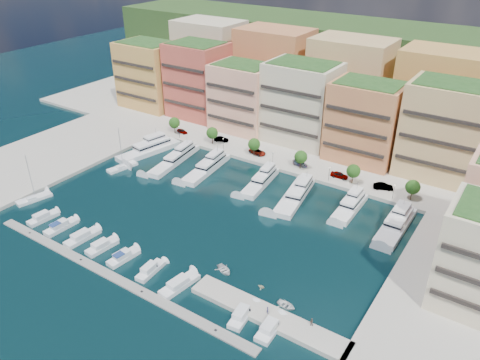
{
  "coord_description": "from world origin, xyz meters",
  "views": [
    {
      "loc": [
        60.98,
        -77.61,
        63.48
      ],
      "look_at": [
        2.37,
        10.18,
        6.0
      ],
      "focal_mm": 35.0,
      "sensor_mm": 36.0,
      "label": 1
    }
  ],
  "objects_px": {
    "yacht_3": "(262,180)",
    "tree_4": "(353,171)",
    "lamppost_3": "(329,172)",
    "cruiser_9": "(270,329)",
    "lamppost_4": "(394,190)",
    "cruiser_5": "(150,271)",
    "car_2": "(257,152)",
    "car_4": "(339,175)",
    "yacht_2": "(208,166)",
    "car_0": "(182,131)",
    "cruiser_3": "(102,247)",
    "cruiser_4": "(123,257)",
    "cruiser_6": "(179,285)",
    "lamppost_2": "(273,156)",
    "yacht_5": "(351,205)",
    "person_0": "(268,310)",
    "tree_1": "(212,133)",
    "tree_5": "(413,187)",
    "tender_1": "(261,286)",
    "cruiser_8": "(242,315)",
    "tree_3": "(301,157)",
    "sailboat_2": "(122,168)",
    "car_3": "(300,164)",
    "yacht_0": "(151,148)",
    "tender_2": "(286,305)",
    "car_5": "(383,186)",
    "yacht_1": "(176,158)",
    "tree_2": "(254,144)",
    "sailboat_0": "(34,199)",
    "cruiser_1": "(61,227)",
    "cruiser_2": "(82,237)",
    "yacht_6": "(397,223)",
    "tender_0": "(224,270)",
    "lamppost_0": "(179,130)",
    "lamppost_1": "(223,142)",
    "person_1": "(311,322)",
    "yacht_4": "(296,194)"
  },
  "relations": [
    {
      "from": "lamppost_4",
      "to": "yacht_0",
      "type": "bearing_deg",
      "value": -170.75
    },
    {
      "from": "lamppost_2",
      "to": "cruiser_3",
      "type": "bearing_deg",
      "value": -101.69
    },
    {
      "from": "sailboat_2",
      "to": "tree_4",
      "type": "bearing_deg",
      "value": 24.45
    },
    {
      "from": "tender_1",
      "to": "tender_2",
      "type": "relative_size",
      "value": 0.39
    },
    {
      "from": "tree_4",
      "to": "yacht_3",
      "type": "height_order",
      "value": "tree_4"
    },
    {
      "from": "lamppost_2",
      "to": "lamppost_1",
      "type": "bearing_deg",
      "value": 180.0
    },
    {
      "from": "tree_5",
      "to": "lamppost_4",
      "type": "height_order",
      "value": "tree_5"
    },
    {
      "from": "cruiser_9",
      "to": "car_4",
      "type": "distance_m",
      "value": 60.38
    },
    {
      "from": "sailboat_2",
      "to": "car_3",
      "type": "distance_m",
      "value": 52.88
    },
    {
      "from": "tree_1",
      "to": "tree_3",
      "type": "bearing_deg",
      "value": 0.0
    },
    {
      "from": "yacht_3",
      "to": "cruiser_1",
      "type": "distance_m",
      "value": 53.51
    },
    {
      "from": "lamppost_2",
      "to": "yacht_5",
      "type": "relative_size",
      "value": 0.27
    },
    {
      "from": "yacht_4",
      "to": "car_0",
      "type": "xyz_separation_m",
      "value": [
        -52.0,
        15.54,
        0.61
      ]
    },
    {
      "from": "lamppost_1",
      "to": "car_3",
      "type": "xyz_separation_m",
      "value": [
        25.14,
        3.93,
        -2.16
      ]
    },
    {
      "from": "person_0",
      "to": "car_4",
      "type": "bearing_deg",
      "value": -37.29
    },
    {
      "from": "yacht_6",
      "to": "cruiser_5",
      "type": "height_order",
      "value": "yacht_6"
    },
    {
      "from": "cruiser_1",
      "to": "tender_0",
      "type": "xyz_separation_m",
      "value": [
        41.42,
        8.83,
        -0.13
      ]
    },
    {
      "from": "tree_1",
      "to": "cruiser_4",
      "type": "distance_m",
      "value": 61.35
    },
    {
      "from": "yacht_2",
      "to": "cruiser_6",
      "type": "bearing_deg",
      "value": -59.35
    },
    {
      "from": "cruiser_3",
      "to": "cruiser_4",
      "type": "relative_size",
      "value": 1.0
    },
    {
      "from": "yacht_0",
      "to": "car_3",
      "type": "distance_m",
      "value": 47.77
    },
    {
      "from": "car_0",
      "to": "car_5",
      "type": "relative_size",
      "value": 0.79
    },
    {
      "from": "lamppost_0",
      "to": "lamppost_3",
      "type": "distance_m",
      "value": 54.0
    },
    {
      "from": "tree_5",
      "to": "cruiser_8",
      "type": "height_order",
      "value": "tree_5"
    },
    {
      "from": "yacht_2",
      "to": "yacht_3",
      "type": "bearing_deg",
      "value": 4.72
    },
    {
      "from": "tree_2",
      "to": "yacht_5",
      "type": "relative_size",
      "value": 0.36
    },
    {
      "from": "lamppost_3",
      "to": "cruiser_3",
      "type": "bearing_deg",
      "value": -117.91
    },
    {
      "from": "lamppost_2",
      "to": "cruiser_9",
      "type": "xyz_separation_m",
      "value": [
        31.95,
        -55.78,
        -3.28
      ]
    },
    {
      "from": "yacht_0",
      "to": "yacht_3",
      "type": "height_order",
      "value": "same"
    },
    {
      "from": "lamppost_2",
      "to": "car_2",
      "type": "xyz_separation_m",
      "value": [
        -7.68,
        3.78,
        -2.05
      ]
    },
    {
      "from": "cruiser_2",
      "to": "cruiser_5",
      "type": "bearing_deg",
      "value": 0.04
    },
    {
      "from": "car_3",
      "to": "lamppost_4",
      "type": "bearing_deg",
      "value": -94.4
    },
    {
      "from": "lamppost_4",
      "to": "cruiser_5",
      "type": "xyz_separation_m",
      "value": [
        -32.84,
        -55.78,
        -3.28
      ]
    },
    {
      "from": "yacht_3",
      "to": "tree_4",
      "type": "bearing_deg",
      "value": 30.38
    },
    {
      "from": "tree_5",
      "to": "tender_1",
      "type": "height_order",
      "value": "tree_5"
    },
    {
      "from": "yacht_0",
      "to": "yacht_1",
      "type": "height_order",
      "value": "same"
    },
    {
      "from": "yacht_1",
      "to": "cruiser_4",
      "type": "bearing_deg",
      "value": -63.16
    },
    {
      "from": "tree_4",
      "to": "yacht_5",
      "type": "xyz_separation_m",
      "value": [
        4.28,
        -11.55,
        -3.53
      ]
    },
    {
      "from": "person_1",
      "to": "tree_5",
      "type": "bearing_deg",
      "value": -109.87
    },
    {
      "from": "lamppost_1",
      "to": "person_0",
      "type": "bearing_deg",
      "value": -47.97
    },
    {
      "from": "tree_5",
      "to": "yacht_0",
      "type": "distance_m",
      "value": 79.27
    },
    {
      "from": "tree_2",
      "to": "sailboat_0",
      "type": "distance_m",
      "value": 63.89
    },
    {
      "from": "car_2",
      "to": "cruiser_9",
      "type": "bearing_deg",
      "value": -137.07
    },
    {
      "from": "tree_3",
      "to": "sailboat_0",
      "type": "height_order",
      "value": "sailboat_0"
    },
    {
      "from": "car_3",
      "to": "person_0",
      "type": "distance_m",
      "value": 61.41
    },
    {
      "from": "cruiser_5",
      "to": "yacht_0",
      "type": "bearing_deg",
      "value": 133.17
    },
    {
      "from": "yacht_2",
      "to": "car_0",
      "type": "xyz_separation_m",
      "value": [
        -22.83,
        15.44,
        0.49
      ]
    },
    {
      "from": "lamppost_3",
      "to": "cruiser_9",
      "type": "bearing_deg",
      "value": -75.96
    },
    {
      "from": "yacht_0",
      "to": "sailboat_0",
      "type": "distance_m",
      "value": 39.41
    },
    {
      "from": "yacht_2",
      "to": "tree_4",
      "type": "bearing_deg",
      "value": 19.8
    }
  ]
}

